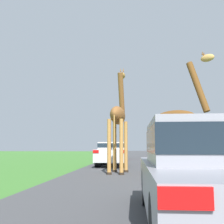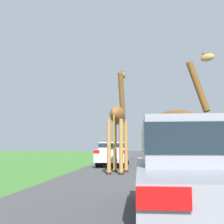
# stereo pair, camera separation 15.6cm
# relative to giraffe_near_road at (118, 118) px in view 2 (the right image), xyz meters

# --- Properties ---
(road) EXTENTS (7.91, 120.00, 0.00)m
(road) POSITION_rel_giraffe_near_road_xyz_m (1.83, 16.88, -2.35)
(road) COLOR #424244
(road) RESTS_ON ground
(giraffe_near_road) EXTENTS (0.85, 2.56, 4.89)m
(giraffe_near_road) POSITION_rel_giraffe_near_road_xyz_m (0.00, 0.00, 0.00)
(giraffe_near_road) COLOR #B77F3D
(giraffe_near_road) RESTS_ON ground
(giraffe_companion) EXTENTS (2.57, 2.17, 4.92)m
(giraffe_companion) POSITION_rel_giraffe_near_road_xyz_m (2.49, -0.22, -0.11)
(giraffe_companion) COLOR tan
(giraffe_companion) RESTS_ON ground
(car_lead_maroon) EXTENTS (1.87, 4.71, 1.45)m
(car_lead_maroon) POSITION_rel_giraffe_near_road_xyz_m (1.76, -7.99, -1.57)
(car_lead_maroon) COLOR gray
(car_lead_maroon) RESTS_ON ground
(car_queue_right) EXTENTS (1.98, 4.35, 1.45)m
(car_queue_right) POSITION_rel_giraffe_near_road_xyz_m (3.64, 17.45, -1.57)
(car_queue_right) COLOR #561914
(car_queue_right) RESTS_ON ground
(car_queue_left) EXTENTS (1.72, 4.42, 1.38)m
(car_queue_left) POSITION_rel_giraffe_near_road_xyz_m (-0.62, 4.69, -1.60)
(car_queue_left) COLOR silver
(car_queue_left) RESTS_ON ground
(car_far_ahead) EXTENTS (1.72, 4.30, 1.29)m
(car_far_ahead) POSITION_rel_giraffe_near_road_xyz_m (-0.97, 14.47, -1.66)
(car_far_ahead) COLOR maroon
(car_far_ahead) RESTS_ON ground
(car_verge_right) EXTENTS (1.83, 4.39, 1.41)m
(car_verge_right) POSITION_rel_giraffe_near_road_xyz_m (3.57, 7.65, -1.59)
(car_verge_right) COLOR silver
(car_verge_right) RESTS_ON ground
(car_rear_follower) EXTENTS (1.75, 3.93, 1.34)m
(car_rear_follower) POSITION_rel_giraffe_near_road_xyz_m (4.82, 2.98, -1.62)
(car_rear_follower) COLOR black
(car_rear_follower) RESTS_ON ground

